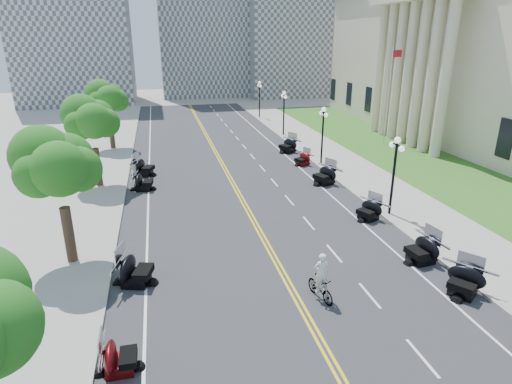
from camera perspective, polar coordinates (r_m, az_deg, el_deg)
ground at (r=22.08m, az=2.60°, el=-9.05°), size 160.00×160.00×0.00m
road at (r=30.97m, az=-2.28°, el=-0.29°), size 16.00×90.00×0.01m
centerline_yellow_a at (r=30.95m, az=-2.50°, el=-0.29°), size 0.12×90.00×0.00m
centerline_yellow_b at (r=30.99m, az=-2.07°, el=-0.26°), size 0.12×90.00×0.00m
edge_line_north at (r=32.67m, az=8.81°, el=0.59°), size 0.12×90.00×0.00m
edge_line_south at (r=30.54m, az=-14.17°, el=-1.19°), size 0.12×90.00×0.00m
lane_dash_4 at (r=17.24m, az=21.29°, el=-19.89°), size 0.12×2.00×0.00m
lane_dash_5 at (r=19.95m, az=14.90°, el=-13.16°), size 0.12×2.00×0.00m
lane_dash_6 at (r=23.04m, az=10.37°, el=-8.03°), size 0.12×2.00×0.00m
lane_dash_7 at (r=26.38m, az=7.03°, el=-4.12°), size 0.12×2.00×0.00m
lane_dash_8 at (r=29.88m, az=4.47°, el=-1.09°), size 0.12×2.00×0.00m
lane_dash_9 at (r=33.49m, az=2.47°, el=1.29°), size 0.12×2.00×0.00m
lane_dash_10 at (r=37.18m, az=0.85°, el=3.21°), size 0.12×2.00×0.00m
lane_dash_11 at (r=40.93m, az=-0.47°, el=4.77°), size 0.12×2.00×0.00m
lane_dash_12 at (r=44.72m, az=-1.58°, el=6.07°), size 0.12×2.00×0.00m
lane_dash_13 at (r=48.55m, az=-2.52°, el=7.16°), size 0.12×2.00×0.00m
lane_dash_14 at (r=52.40m, az=-3.32°, el=8.09°), size 0.12×2.00×0.00m
lane_dash_15 at (r=56.27m, az=-4.02°, el=8.90°), size 0.12×2.00×0.00m
lane_dash_16 at (r=60.16m, az=-4.63°, el=9.59°), size 0.12×2.00×0.00m
lane_dash_17 at (r=64.06m, az=-5.16°, el=10.21°), size 0.12×2.00×0.00m
lane_dash_18 at (r=67.98m, az=-5.64°, el=10.75°), size 0.12×2.00×0.00m
lane_dash_19 at (r=71.90m, az=-6.06°, el=11.23°), size 0.12×2.00×0.00m
sidewalk_north at (r=34.33m, az=15.21°, el=1.17°), size 5.00×90.00×0.15m
sidewalk_south at (r=30.95m, az=-21.77°, el=-1.63°), size 5.00×90.00×0.15m
lawn at (r=44.39m, az=18.53°, el=4.98°), size 9.00×60.00×0.10m
civic_building at (r=55.13m, az=30.89°, el=15.36°), size 26.00×51.00×17.80m
distant_block_a at (r=81.64m, az=-23.30°, el=20.00°), size 18.00×14.00×26.00m
distant_block_b at (r=87.20m, az=-7.30°, el=22.56°), size 16.00×12.00×30.00m
distant_block_c at (r=87.93m, az=5.55°, el=19.99°), size 20.00×14.00×22.00m
street_lamp_2 at (r=27.71m, az=17.84°, el=1.96°), size 0.50×1.20×4.90m
street_lamp_3 at (r=38.14m, az=8.85°, el=7.41°), size 0.50×1.20×4.90m
street_lamp_4 at (r=49.28m, az=3.72°, el=10.40°), size 0.50×1.20×4.90m
street_lamp_5 at (r=60.76m, az=0.46°, el=12.23°), size 0.50×1.20×4.90m
flagpole at (r=47.13m, az=17.23°, el=12.09°), size 1.10×0.20×10.00m
tree_2 at (r=21.95m, az=-24.82°, el=2.36°), size 4.80×4.80×9.20m
tree_3 at (r=33.47m, az=-21.01°, el=8.38°), size 4.80×4.80×9.20m
tree_4 at (r=45.24m, az=-19.13°, el=11.28°), size 4.80×4.80×9.20m
motorcycle_n_4 at (r=21.08m, az=26.03°, el=-10.53°), size 2.84×2.84×1.42m
motorcycle_n_5 at (r=23.10m, az=21.25°, el=-7.07°), size 2.35×2.35×1.46m
motorcycle_n_6 at (r=27.35m, az=14.81°, el=-2.27°), size 2.55×2.55×1.34m
motorcycle_n_8 at (r=33.30m, az=9.11°, el=2.33°), size 2.89×2.89×1.55m
motorcycle_n_9 at (r=38.17m, az=6.20°, el=4.48°), size 2.29×2.29×1.24m
motorcycle_n_10 at (r=42.40m, az=4.25°, el=6.30°), size 2.95×2.95×1.53m
motorcycle_s_4 at (r=16.02m, az=-17.80°, el=-20.05°), size 1.81×1.81×1.26m
motorcycle_s_5 at (r=20.49m, az=-15.80°, el=-9.82°), size 2.75×2.75×1.56m
motorcycle_s_8 at (r=32.66m, az=-14.81°, el=1.46°), size 2.37×2.37×1.45m
motorcycle_s_9 at (r=36.13m, az=-14.73°, el=3.32°), size 2.90×2.90×1.57m
bicycle at (r=19.02m, az=8.57°, el=-12.55°), size 0.94×1.86×1.08m
cyclist_rider at (r=18.29m, az=8.81°, el=-8.67°), size 0.68×0.44×1.85m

